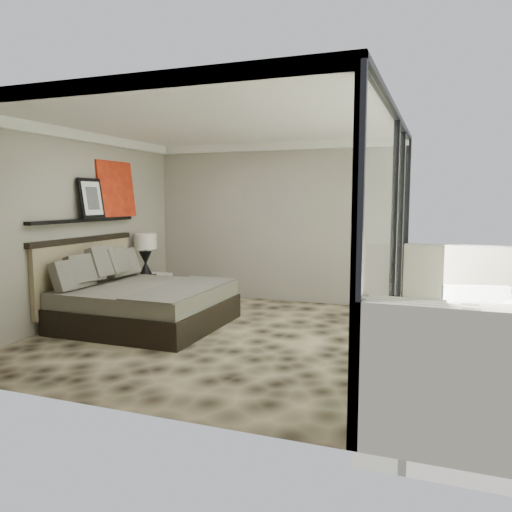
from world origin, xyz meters
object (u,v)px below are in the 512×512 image
(bed, at_px, (140,301))
(nightstand, at_px, (150,288))
(table_lamp, at_px, (145,248))
(lounger, at_px, (495,335))

(bed, distance_m, nightstand, 1.47)
(nightstand, height_order, table_lamp, table_lamp)
(bed, xyz_separation_m, lounger, (4.68, 0.38, -0.14))
(nightstand, bearing_deg, lounger, -2.45)
(bed, bearing_deg, table_lamp, 119.55)
(bed, distance_m, table_lamp, 1.59)
(bed, bearing_deg, nightstand, 116.99)
(table_lamp, distance_m, lounger, 5.53)
(bed, distance_m, lounger, 4.70)
(table_lamp, xyz_separation_m, lounger, (5.40, -0.90, -0.76))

